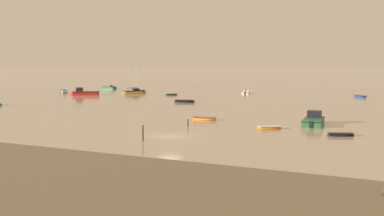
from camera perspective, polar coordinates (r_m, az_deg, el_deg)
The scene contains 16 objects.
ground_plane at distance 56.22m, azimuth -2.52°, elevation -3.24°, with size 800.00×800.00×0.00m, color tan.
mudflat_shore at distance 34.61m, azimuth -16.95°, elevation -9.18°, with size 253.90×24.87×0.27m, color brown.
rowboat_moored_0 at distance 96.24m, azimuth -0.86°, elevation 0.75°, with size 4.25×2.47×0.64m.
rowboat_moored_2 at distance 112.97m, azimuth -2.34°, elevation 1.51°, with size 2.57×2.83×0.45m.
motorboat_moored_0 at distance 135.23m, azimuth -9.11°, elevation 2.23°, with size 4.68×2.03×1.56m.
motorboat_moored_1 at distance 118.52m, azimuth 6.10°, elevation 1.74°, with size 2.59×4.66×1.52m.
motorboat_moored_3 at distance 68.12m, azimuth 13.61°, elevation -1.44°, with size 3.07×6.94×2.56m.
rowboat_moored_3 at distance 113.16m, azimuth 18.44°, elevation 1.23°, with size 3.52×3.54×0.59m.
rowboat_moored_4 at distance 70.24m, azimuth 1.39°, elevation -1.24°, with size 3.63×1.64×0.55m.
motorboat_moored_4 at distance 122.77m, azimuth -14.29°, elevation 1.75°, with size 3.59×4.25×1.59m.
sailboat_moored_0 at distance 118.73m, azimuth -6.49°, elevation 1.79°, with size 4.60×6.47×7.03m.
rowboat_moored_5 at distance 62.63m, azimuth 8.74°, elevation -2.22°, with size 3.13×2.60×0.49m.
motorboat_moored_5 at distance 115.99m, azimuth -12.40°, elevation 1.62°, with size 6.86×5.51×2.53m.
rowboat_moored_6 at distance 58.89m, azimuth 16.42°, elevation -2.93°, with size 3.17×2.10×0.47m.
mooring_post_near at distance 64.00m, azimuth -0.48°, elevation -1.60°, with size 0.22×0.22×1.23m.
mooring_post_left at distance 53.43m, azimuth -5.58°, elevation -2.82°, with size 0.22×0.22×2.01m.
Camera 1 is at (26.18, -48.91, 9.08)m, focal length 47.29 mm.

